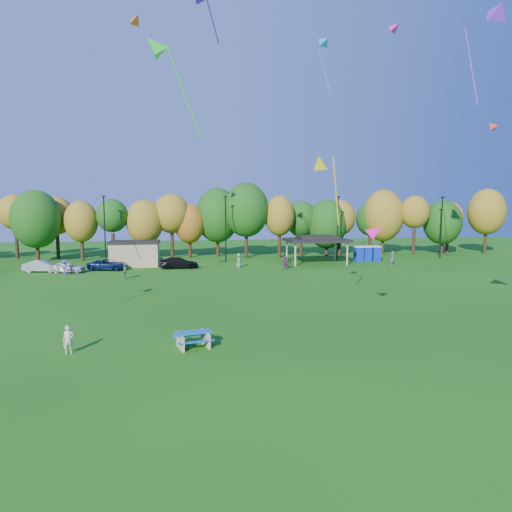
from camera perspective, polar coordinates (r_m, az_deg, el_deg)
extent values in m
plane|color=#19600F|center=(24.08, 0.10, -12.78)|extent=(160.00, 160.00, 0.00)
cylinder|color=black|center=(75.69, -27.73, 1.26)|extent=(0.50, 0.50, 4.12)
ellipsoid|color=olive|center=(75.47, -27.92, 4.89)|extent=(4.78, 4.78, 5.18)
cylinder|color=black|center=(69.92, -25.64, 0.77)|extent=(0.50, 0.50, 3.56)
ellipsoid|color=#144C0F|center=(69.68, -25.81, 4.17)|extent=(6.62, 6.62, 8.00)
cylinder|color=black|center=(73.35, -23.52, 1.19)|extent=(0.50, 0.50, 3.79)
ellipsoid|color=olive|center=(73.12, -23.68, 4.65)|extent=(4.94, 4.94, 5.58)
cylinder|color=black|center=(69.28, -20.90, 0.84)|extent=(0.50, 0.50, 3.34)
ellipsoid|color=olive|center=(69.04, -21.03, 4.06)|extent=(4.61, 4.61, 5.88)
cylinder|color=black|center=(68.33, -17.41, 1.10)|extent=(0.50, 0.50, 3.82)
ellipsoid|color=#144C0F|center=(68.08, -17.54, 4.83)|extent=(4.43, 4.43, 4.73)
cylinder|color=black|center=(68.49, -13.66, 0.99)|extent=(0.50, 0.50, 3.25)
ellipsoid|color=olive|center=(68.24, -13.75, 4.16)|extent=(5.33, 5.33, 6.53)
cylinder|color=black|center=(68.81, -10.44, 1.38)|extent=(0.50, 0.50, 3.96)
ellipsoid|color=olive|center=(68.56, -10.51, 5.23)|extent=(5.31, 5.31, 5.82)
cylinder|color=black|center=(69.10, -8.26, 1.06)|extent=(0.50, 0.50, 3.05)
ellipsoid|color=#995914|center=(68.86, -8.31, 4.01)|extent=(4.54, 4.54, 5.87)
cylinder|color=black|center=(70.42, -4.80, 1.50)|extent=(0.50, 0.50, 3.77)
ellipsoid|color=#144C0F|center=(70.18, -4.84, 5.08)|extent=(6.69, 6.69, 8.35)
cylinder|color=black|center=(67.84, -1.22, 1.55)|extent=(0.50, 0.50, 4.28)
ellipsoid|color=#144C0F|center=(67.60, -1.23, 5.78)|extent=(6.64, 6.64, 8.01)
cylinder|color=black|center=(68.38, 2.94, 1.37)|extent=(0.50, 0.50, 3.76)
ellipsoid|color=olive|center=(68.13, 2.96, 5.04)|extent=(4.49, 4.49, 6.02)
cylinder|color=black|center=(71.26, 5.65, 1.42)|extent=(0.50, 0.50, 3.43)
ellipsoid|color=#144C0F|center=(71.02, 5.69, 4.64)|extent=(4.77, 4.77, 5.63)
cylinder|color=black|center=(71.52, 8.79, 1.20)|extent=(0.50, 0.50, 2.95)
ellipsoid|color=#144C0F|center=(71.29, 8.84, 3.96)|extent=(6.14, 6.14, 7.54)
cylinder|color=black|center=(72.65, 10.39, 1.47)|extent=(0.50, 0.50, 3.52)
ellipsoid|color=olive|center=(72.42, 10.46, 4.71)|extent=(4.78, 4.78, 5.53)
cylinder|color=black|center=(76.23, 14.01, 1.56)|extent=(0.50, 0.50, 3.39)
ellipsoid|color=#144C0F|center=(76.01, 14.09, 4.53)|extent=(4.54, 4.54, 5.46)
cylinder|color=black|center=(75.71, 15.54, 1.61)|extent=(0.50, 0.50, 3.72)
ellipsoid|color=olive|center=(75.48, 15.64, 4.90)|extent=(6.32, 6.32, 8.24)
cylinder|color=black|center=(75.83, 19.10, 1.63)|extent=(0.50, 0.50, 4.06)
ellipsoid|color=olive|center=(75.61, 19.24, 5.21)|extent=(4.50, 4.50, 5.13)
cylinder|color=black|center=(78.84, 22.18, 1.31)|extent=(0.50, 0.50, 3.05)
ellipsoid|color=#144C0F|center=(78.63, 22.29, 3.90)|extent=(5.97, 5.97, 7.05)
cylinder|color=black|center=(81.13, 22.78, 1.60)|extent=(0.50, 0.50, 3.55)
ellipsoid|color=olive|center=(80.92, 22.91, 4.52)|extent=(4.60, 4.60, 4.99)
cylinder|color=black|center=(82.64, 26.72, 1.67)|extent=(0.50, 0.50, 4.07)
ellipsoid|color=olive|center=(82.44, 26.89, 4.96)|extent=(5.83, 5.83, 7.42)
cylinder|color=black|center=(63.42, -18.38, 3.02)|extent=(0.16, 0.16, 9.00)
cube|color=black|center=(63.33, -18.52, 7.09)|extent=(0.50, 0.25, 0.18)
cylinder|color=black|center=(62.80, -3.80, 3.30)|extent=(0.16, 0.16, 9.00)
cube|color=black|center=(62.71, -3.84, 7.41)|extent=(0.50, 0.25, 0.18)
cylinder|color=black|center=(66.16, 10.16, 3.38)|extent=(0.16, 0.16, 9.00)
cube|color=black|center=(66.08, 10.24, 7.28)|extent=(0.50, 0.25, 0.18)
cylinder|color=black|center=(72.96, 22.15, 3.28)|extent=(0.16, 0.16, 9.00)
cube|color=black|center=(72.88, 22.30, 6.81)|extent=(0.50, 0.25, 0.18)
cube|color=tan|center=(61.14, -14.89, 0.19)|extent=(6.00, 4.00, 3.00)
cube|color=black|center=(60.99, -14.93, 1.71)|extent=(6.30, 4.30, 0.25)
cylinder|color=tan|center=(59.01, 4.95, 0.17)|extent=(0.24, 0.24, 3.00)
cylinder|color=tan|center=(61.06, 11.34, 0.28)|extent=(0.24, 0.24, 3.00)
cylinder|color=tan|center=(63.85, 3.88, 0.66)|extent=(0.24, 0.24, 3.00)
cylinder|color=tan|center=(65.75, 9.84, 0.74)|extent=(0.24, 0.24, 3.00)
cube|color=black|center=(62.18, 7.55, 1.98)|extent=(8.20, 6.20, 0.35)
cube|color=black|center=(62.15, 7.55, 2.35)|extent=(5.00, 3.50, 0.45)
cube|color=#0E2CB8|center=(65.12, 12.70, 0.18)|extent=(1.10, 1.10, 2.00)
cube|color=silver|center=(65.01, 12.73, 1.14)|extent=(1.15, 1.15, 0.18)
cube|color=#0E2CB8|center=(65.79, 13.69, 0.22)|extent=(1.10, 1.10, 2.00)
cube|color=silver|center=(65.69, 13.72, 1.16)|extent=(1.15, 1.15, 0.18)
cube|color=#0E2CB8|center=(66.22, 14.76, 0.23)|extent=(1.10, 1.10, 2.00)
cube|color=silver|center=(66.12, 14.79, 1.17)|extent=(1.15, 1.15, 0.18)
cube|color=tan|center=(25.99, -9.46, -10.48)|extent=(0.50, 1.61, 0.81)
cube|color=tan|center=(26.32, -6.32, -10.21)|extent=(0.50, 1.61, 0.81)
cube|color=#1462B1|center=(26.02, -7.89, -9.43)|extent=(2.15, 1.28, 0.07)
cube|color=#1462B1|center=(25.47, -7.49, -10.59)|extent=(2.03, 0.73, 0.06)
cube|color=#1462B1|center=(26.76, -8.25, -9.76)|extent=(2.03, 0.73, 0.06)
imported|color=beige|center=(26.64, -22.40, -9.65)|extent=(0.64, 0.51, 1.53)
imported|color=silver|center=(57.61, -22.49, -1.29)|extent=(4.08, 2.12, 1.33)
imported|color=#A2A2A7|center=(59.40, -25.15, -1.16)|extent=(4.41, 2.05, 1.40)
imported|color=#0D1F50|center=(58.25, -18.01, -1.03)|extent=(5.14, 3.13, 1.33)
imported|color=black|center=(57.72, -9.61, -0.84)|extent=(4.81, 2.02, 1.39)
imported|color=#4D4CA7|center=(55.94, -22.77, -1.32)|extent=(1.23, 1.23, 1.71)
imported|color=#843772|center=(56.23, 3.70, -0.84)|extent=(1.58, 0.80, 1.63)
imported|color=#6A9264|center=(57.59, -2.15, -0.56)|extent=(1.00, 1.05, 1.81)
imported|color=#944899|center=(62.28, 16.64, -0.28)|extent=(0.78, 0.80, 1.85)
imported|color=#56794A|center=(50.77, -16.04, -1.80)|extent=(0.82, 1.10, 1.73)
cone|color=red|center=(56.97, 27.39, 14.26)|extent=(1.54, 1.61, 1.27)
cone|color=#E62691|center=(51.32, 17.02, 25.72)|extent=(1.65, 1.72, 1.40)
cone|color=#822AE1|center=(47.75, 27.50, 25.32)|extent=(2.13, 2.65, 2.60)
cylinder|color=#822AE1|center=(48.50, 25.32, 20.66)|extent=(0.29, 2.83, 7.55)
cone|color=yellow|center=(34.30, 8.00, 11.60)|extent=(1.94, 2.05, 1.65)
cylinder|color=yellow|center=(33.25, 9.97, 7.85)|extent=(1.10, 1.55, 4.73)
cone|color=#FF601C|center=(58.20, -14.78, 26.76)|extent=(2.21, 2.28, 1.85)
cone|color=#F00D89|center=(30.35, 14.71, 2.94)|extent=(1.57, 1.34, 1.36)
cone|color=#207FCE|center=(55.03, 8.24, 25.02)|extent=(2.04, 2.22, 1.81)
cylinder|color=#207FCE|center=(55.93, 8.58, 21.82)|extent=(1.11, 1.94, 5.67)
cylinder|color=navy|center=(39.78, -5.63, 27.73)|extent=(1.29, 0.87, 3.79)
cone|color=#1CD324|center=(36.13, -12.71, 24.25)|extent=(2.05, 1.54, 2.00)
cylinder|color=#1CD324|center=(35.19, -8.96, 19.49)|extent=(2.49, 0.15, 6.61)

